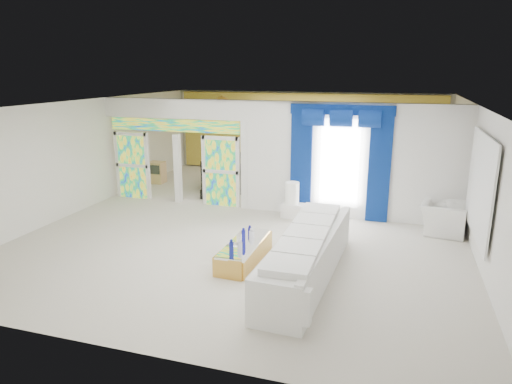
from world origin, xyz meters
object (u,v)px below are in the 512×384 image
(white_sofa, at_px, (307,257))
(console_table, at_px, (303,212))
(grand_piano, at_px, (233,172))
(armchair, at_px, (444,217))
(coffee_table, at_px, (245,252))

(white_sofa, relative_size, console_table, 3.68)
(white_sofa, distance_m, console_table, 3.52)
(white_sofa, distance_m, grand_piano, 7.13)
(white_sofa, bearing_deg, armchair, 55.02)
(console_table, xyz_separation_m, grand_piano, (-2.92, 2.67, 0.31))
(console_table, height_order, grand_piano, grand_piano)
(coffee_table, bearing_deg, armchair, 37.76)
(white_sofa, distance_m, armchair, 4.29)
(armchair, distance_m, grand_piano, 6.89)
(white_sofa, height_order, coffee_table, white_sofa)
(coffee_table, xyz_separation_m, armchair, (3.99, 3.09, 0.17))
(armchair, bearing_deg, console_table, 98.70)
(coffee_table, relative_size, console_table, 1.58)
(grand_piano, bearing_deg, white_sofa, -60.32)
(coffee_table, bearing_deg, grand_piano, 112.10)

